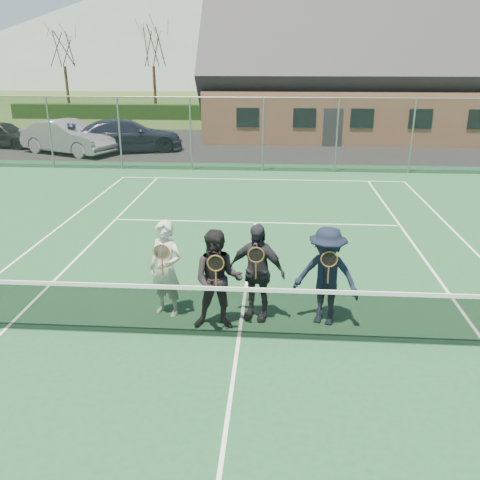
{
  "coord_description": "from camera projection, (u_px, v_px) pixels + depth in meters",
  "views": [
    {
      "loc": [
        0.56,
        -7.55,
        4.53
      ],
      "look_at": [
        -0.09,
        1.5,
        1.25
      ],
      "focal_mm": 38.0,
      "sensor_mm": 36.0,
      "label": 1
    }
  ],
  "objects": [
    {
      "name": "player_a",
      "position": [
        166.0,
        269.0,
        9.18
      ],
      "size": [
        0.77,
        0.65,
        1.8
      ],
      "color": "beige",
      "rests_on": "court_surface"
    },
    {
      "name": "car_c",
      "position": [
        127.0,
        136.0,
        25.53
      ],
      "size": [
        5.94,
        3.88,
        1.6
      ],
      "primitive_type": "imported",
      "rotation": [
        0.0,
        0.0,
        1.9
      ],
      "color": "#181931",
      "rests_on": "ground"
    },
    {
      "name": "hill_west",
      "position": [
        145.0,
        32.0,
        96.4
      ],
      "size": [
        110.0,
        110.0,
        18.0
      ],
      "primitive_type": "cone",
      "color": "#506057",
      "rests_on": "ground"
    },
    {
      "name": "car_a",
      "position": [
        2.0,
        134.0,
        26.8
      ],
      "size": [
        4.17,
        2.03,
        1.37
      ],
      "primitive_type": "imported",
      "rotation": [
        0.0,
        0.0,
        1.47
      ],
      "color": "black",
      "rests_on": "ground"
    },
    {
      "name": "tennis_net",
      "position": [
        239.0,
        310.0,
        8.48
      ],
      "size": [
        11.68,
        0.08,
        1.1
      ],
      "color": "slate",
      "rests_on": "ground"
    },
    {
      "name": "tree_b",
      "position": [
        152.0,
        39.0,
        38.25
      ],
      "size": [
        3.2,
        3.2,
        7.77
      ],
      "color": "#331E12",
      "rests_on": "ground"
    },
    {
      "name": "hill_centre",
      "position": [
        386.0,
        19.0,
        92.69
      ],
      "size": [
        120.0,
        120.0,
        22.0
      ],
      "primitive_type": "cone",
      "color": "#55665E",
      "rests_on": "ground"
    },
    {
      "name": "tree_d",
      "position": [
        437.0,
        38.0,
        36.84
      ],
      "size": [
        3.2,
        3.2,
        7.77
      ],
      "color": "#352213",
      "rests_on": "ground"
    },
    {
      "name": "perimeter_fence",
      "position": [
        263.0,
        135.0,
        20.81
      ],
      "size": [
        30.07,
        0.07,
        3.02
      ],
      "color": "slate",
      "rests_on": "ground"
    },
    {
      "name": "ground",
      "position": [
        266.0,
        146.0,
        27.42
      ],
      "size": [
        220.0,
        220.0,
        0.0
      ],
      "primitive_type": "plane",
      "color": "#2F4C1B",
      "rests_on": "ground"
    },
    {
      "name": "player_d",
      "position": [
        326.0,
        276.0,
        8.86
      ],
      "size": [
        1.32,
        1.01,
        1.8
      ],
      "color": "black",
      "rests_on": "court_surface"
    },
    {
      "name": "tarmac_carpark",
      "position": [
        193.0,
        145.0,
        27.69
      ],
      "size": [
        40.0,
        12.0,
        0.01
      ],
      "primitive_type": "cube",
      "color": "black",
      "rests_on": "ground"
    },
    {
      "name": "clubhouse",
      "position": [
        338.0,
        67.0,
        29.55
      ],
      "size": [
        15.6,
        8.2,
        7.7
      ],
      "color": "#9E6B4C",
      "rests_on": "ground"
    },
    {
      "name": "car_b",
      "position": [
        68.0,
        137.0,
        24.94
      ],
      "size": [
        5.21,
        3.56,
        1.63
      ],
      "primitive_type": "imported",
      "rotation": [
        0.0,
        0.0,
        1.16
      ],
      "color": "#909498",
      "rests_on": "ground"
    },
    {
      "name": "player_b",
      "position": [
        218.0,
        280.0,
        8.7
      ],
      "size": [
        0.89,
        0.71,
        1.8
      ],
      "color": "black",
      "rests_on": "court_surface"
    },
    {
      "name": "court_markings",
      "position": [
        239.0,
        337.0,
        8.65
      ],
      "size": [
        11.03,
        23.83,
        0.01
      ],
      "color": "white",
      "rests_on": "court_surface"
    },
    {
      "name": "court_surface",
      "position": [
        239.0,
        338.0,
        8.66
      ],
      "size": [
        30.0,
        30.0,
        0.02
      ],
      "primitive_type": "cube",
      "color": "#1C4C2B",
      "rests_on": "ground"
    },
    {
      "name": "player_c",
      "position": [
        256.0,
        272.0,
        9.05
      ],
      "size": [
        1.14,
        0.74,
        1.8
      ],
      "color": "#25252A",
      "rests_on": "court_surface"
    },
    {
      "name": "tree_c",
      "position": [
        299.0,
        39.0,
        37.51
      ],
      "size": [
        3.2,
        3.2,
        7.77
      ],
      "color": "#352313",
      "rests_on": "ground"
    },
    {
      "name": "hedge_row",
      "position": [
        270.0,
        113.0,
        38.49
      ],
      "size": [
        40.0,
        1.2,
        1.1
      ],
      "primitive_type": "cube",
      "color": "black",
      "rests_on": "ground"
    },
    {
      "name": "tree_a",
      "position": [
        62.0,
        39.0,
        38.72
      ],
      "size": [
        3.2,
        3.2,
        7.77
      ],
      "color": "#342412",
      "rests_on": "ground"
    }
  ]
}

